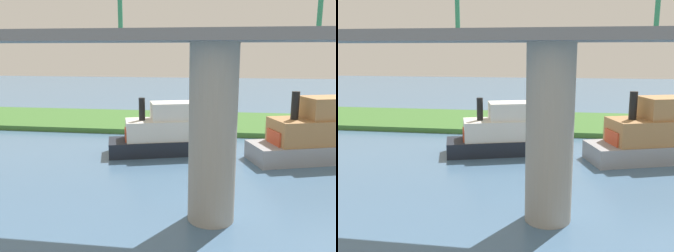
# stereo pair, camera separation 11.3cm
# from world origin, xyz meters

# --- Properties ---
(ground_plane) EXTENTS (160.00, 160.00, 0.00)m
(ground_plane) POSITION_xyz_m (0.00, 0.00, 0.00)
(ground_plane) COLOR #4C7093
(grassy_bank) EXTENTS (80.00, 12.00, 0.50)m
(grassy_bank) POSITION_xyz_m (0.00, -6.00, 0.25)
(grassy_bank) COLOR #427533
(grassy_bank) RESTS_ON ground
(bridge_pylon) EXTENTS (2.25, 2.25, 8.52)m
(bridge_pylon) POSITION_xyz_m (-3.33, 17.53, 4.26)
(bridge_pylon) COLOR #9E998E
(bridge_pylon) RESTS_ON ground
(bridge_span) EXTENTS (68.27, 4.30, 3.25)m
(bridge_span) POSITION_xyz_m (-3.33, 17.51, 9.02)
(bridge_span) COLOR slate
(bridge_span) RESTS_ON bridge_pylon
(person_on_bank) EXTENTS (0.39, 0.39, 1.39)m
(person_on_bank) POSITION_xyz_m (-4.03, -3.11, 1.20)
(person_on_bank) COLOR #2D334C
(person_on_bank) RESTS_ON grassy_bank
(mooring_post) EXTENTS (0.20, 0.20, 0.92)m
(mooring_post) POSITION_xyz_m (2.45, -1.87, 0.96)
(mooring_post) COLOR brown
(mooring_post) RESTS_ON grassy_bank
(motorboat_red) EXTENTS (10.82, 6.46, 5.25)m
(motorboat_red) POSITION_xyz_m (-11.39, 6.22, 1.94)
(motorboat_red) COLOR #99999E
(motorboat_red) RESTS_ON ground
(skiff_small) EXTENTS (9.35, 5.37, 4.53)m
(skiff_small) POSITION_xyz_m (0.40, 6.07, 1.68)
(skiff_small) COLOR #1E232D
(skiff_small) RESTS_ON ground
(pontoon_yellow) EXTENTS (4.43, 1.68, 1.46)m
(pontoon_yellow) POSITION_xyz_m (1.51, 1.79, 0.52)
(pontoon_yellow) COLOR #1E232D
(pontoon_yellow) RESTS_ON ground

